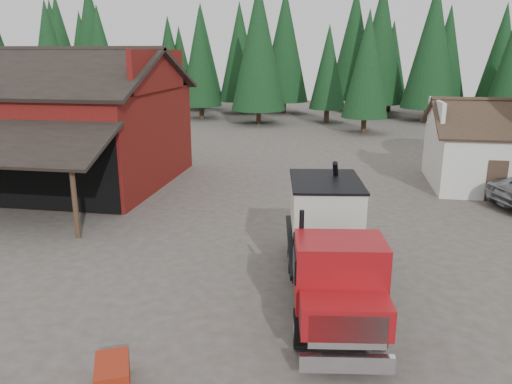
# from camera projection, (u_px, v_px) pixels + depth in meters

# --- Properties ---
(ground) EXTENTS (120.00, 120.00, 0.00)m
(ground) POSITION_uv_depth(u_px,v_px,m) (204.00, 271.00, 16.26)
(ground) COLOR #4C433B
(ground) RESTS_ON ground
(red_barn) EXTENTS (12.80, 13.63, 7.18)m
(red_barn) POSITION_uv_depth(u_px,v_px,m) (55.00, 133.00, 26.74)
(red_barn) COLOR maroon
(red_barn) RESTS_ON ground
(farmhouse) EXTENTS (8.60, 6.42, 4.65)m
(farmhouse) POSITION_uv_depth(u_px,v_px,m) (512.00, 156.00, 25.97)
(farmhouse) COLOR silver
(farmhouse) RESTS_ON ground
(conifer_backdrop) EXTENTS (76.00, 16.00, 16.00)m
(conifer_backdrop) POSITION_uv_depth(u_px,v_px,m) (305.00, 115.00, 56.07)
(conifer_backdrop) COLOR black
(conifer_backdrop) RESTS_ON ground
(near_pine_a) EXTENTS (4.40, 4.40, 11.40)m
(near_pine_a) POSITION_uv_depth(u_px,v_px,m) (50.00, 58.00, 44.72)
(near_pine_a) COLOR #382619
(near_pine_a) RESTS_ON ground
(near_pine_b) EXTENTS (3.96, 3.96, 10.40)m
(near_pine_b) POSITION_uv_depth(u_px,v_px,m) (367.00, 64.00, 42.10)
(near_pine_b) COLOR #382619
(near_pine_b) RESTS_ON ground
(near_pine_d) EXTENTS (5.28, 5.28, 13.40)m
(near_pine_d) POSITION_uv_depth(u_px,v_px,m) (259.00, 46.00, 47.15)
(near_pine_d) COLOR #382619
(near_pine_d) RESTS_ON ground
(feed_truck) EXTENTS (3.23, 8.28, 3.64)m
(feed_truck) POSITION_uv_depth(u_px,v_px,m) (329.00, 241.00, 14.18)
(feed_truck) COLOR black
(feed_truck) RESTS_ON ground
(equip_box) EXTENTS (1.09, 1.29, 0.60)m
(equip_box) POSITION_uv_depth(u_px,v_px,m) (113.00, 375.00, 10.54)
(equip_box) COLOR maroon
(equip_box) RESTS_ON ground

